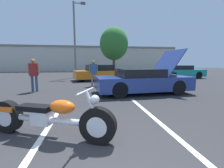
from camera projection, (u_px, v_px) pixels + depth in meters
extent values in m
cube|color=white|center=(40.00, 140.00, 2.80)|extent=(0.12, 5.63, 0.01)
cube|color=white|center=(169.00, 131.00, 3.19)|extent=(0.12, 5.63, 0.01)
cube|color=beige|center=(89.00, 59.00, 27.87)|extent=(32.00, 4.00, 4.40)
cube|color=slate|center=(89.00, 48.00, 27.58)|extent=(32.00, 4.20, 0.30)
cylinder|color=slate|center=(75.00, 41.00, 14.63)|extent=(0.18, 0.18, 7.25)
cylinder|color=slate|center=(78.00, 3.00, 14.21)|extent=(0.90, 0.10, 0.10)
cube|color=#4C4C51|center=(83.00, 3.00, 14.28)|extent=(0.44, 0.28, 0.16)
cylinder|color=brown|center=(114.00, 65.00, 18.74)|extent=(0.32, 0.32, 2.31)
ellipsoid|color=#2D702D|center=(114.00, 44.00, 18.38)|extent=(3.46, 3.46, 3.98)
cylinder|color=black|center=(98.00, 126.00, 2.66)|extent=(0.68, 0.40, 0.67)
cylinder|color=black|center=(7.00, 116.00, 3.12)|extent=(0.68, 0.40, 0.67)
cylinder|color=silver|center=(98.00, 126.00, 2.66)|extent=(0.41, 0.30, 0.37)
cylinder|color=silver|center=(7.00, 116.00, 3.12)|extent=(0.41, 0.30, 0.37)
cylinder|color=silver|center=(49.00, 120.00, 2.89)|extent=(1.61, 0.74, 0.12)
cube|color=silver|center=(42.00, 117.00, 2.92)|extent=(0.42, 0.36, 0.28)
ellipsoid|color=orange|center=(62.00, 107.00, 2.78)|extent=(0.57, 0.45, 0.26)
cube|color=black|center=(35.00, 108.00, 2.93)|extent=(0.72, 0.49, 0.10)
cube|color=orange|center=(9.00, 108.00, 3.08)|extent=(0.42, 0.34, 0.10)
cylinder|color=silver|center=(92.00, 108.00, 2.64)|extent=(0.31, 0.18, 0.63)
cylinder|color=silver|center=(86.00, 91.00, 2.63)|extent=(0.29, 0.66, 0.04)
sphere|color=silver|center=(95.00, 99.00, 2.61)|extent=(0.16, 0.16, 0.16)
cylinder|color=silver|center=(34.00, 119.00, 3.11)|extent=(1.23, 0.56, 0.09)
cube|color=navy|center=(142.00, 83.00, 7.23)|extent=(4.55, 2.20, 0.62)
cube|color=black|center=(139.00, 73.00, 7.12)|extent=(2.11, 1.83, 0.36)
cylinder|color=black|center=(178.00, 88.00, 6.76)|extent=(0.70, 0.27, 0.69)
cylinder|color=black|center=(159.00, 83.00, 8.35)|extent=(0.70, 0.27, 0.69)
cylinder|color=black|center=(120.00, 90.00, 6.15)|extent=(0.70, 0.27, 0.69)
cylinder|color=black|center=(111.00, 84.00, 7.74)|extent=(0.70, 0.27, 0.69)
cube|color=navy|center=(167.00, 63.00, 7.38)|extent=(1.05, 1.79, 1.29)
cube|color=#4C4C51|center=(165.00, 77.00, 7.46)|extent=(0.68, 1.07, 0.28)
cube|color=orange|center=(102.00, 74.00, 12.77)|extent=(4.94, 2.87, 0.64)
cube|color=black|center=(100.00, 68.00, 12.62)|extent=(2.42, 2.08, 0.47)
cylinder|color=black|center=(121.00, 76.00, 12.62)|extent=(0.71, 0.38, 0.68)
cylinder|color=black|center=(114.00, 75.00, 14.07)|extent=(0.71, 0.38, 0.68)
cylinder|color=black|center=(88.00, 78.00, 11.52)|extent=(0.71, 0.38, 0.68)
cylinder|color=black|center=(83.00, 76.00, 12.97)|extent=(0.71, 0.38, 0.68)
cube|color=teal|center=(181.00, 73.00, 14.51)|extent=(4.23, 1.95, 0.65)
cube|color=black|center=(179.00, 67.00, 14.41)|extent=(1.92, 1.71, 0.39)
cylinder|color=black|center=(198.00, 75.00, 13.96)|extent=(0.68, 0.24, 0.67)
cylinder|color=black|center=(187.00, 74.00, 15.55)|extent=(0.68, 0.24, 0.67)
cylinder|color=black|center=(173.00, 75.00, 13.52)|extent=(0.68, 0.24, 0.67)
cylinder|color=black|center=(164.00, 74.00, 15.11)|extent=(0.68, 0.24, 0.67)
cylinder|color=gray|center=(92.00, 80.00, 9.40)|extent=(0.12, 0.12, 0.78)
cylinder|color=gray|center=(95.00, 80.00, 9.43)|extent=(0.12, 0.12, 0.78)
cube|color=#335B93|center=(93.00, 69.00, 9.32)|extent=(0.36, 0.20, 0.62)
cylinder|color=#9E704C|center=(90.00, 68.00, 9.28)|extent=(0.08, 0.08, 0.55)
cylinder|color=#9E704C|center=(97.00, 68.00, 9.35)|extent=(0.08, 0.08, 0.55)
sphere|color=#9E704C|center=(93.00, 62.00, 9.26)|extent=(0.21, 0.21, 0.21)
cylinder|color=#38476B|center=(159.00, 78.00, 10.58)|extent=(0.12, 0.12, 0.86)
cylinder|color=#38476B|center=(161.00, 77.00, 10.61)|extent=(0.12, 0.12, 0.86)
cube|color=#4C7F47|center=(160.00, 67.00, 10.49)|extent=(0.36, 0.20, 0.68)
cylinder|color=#9E704C|center=(157.00, 66.00, 10.45)|extent=(0.08, 0.08, 0.61)
cylinder|color=#9E704C|center=(163.00, 66.00, 10.52)|extent=(0.08, 0.08, 0.61)
sphere|color=#9E704C|center=(161.00, 60.00, 10.43)|extent=(0.23, 0.23, 0.23)
cylinder|color=#38476B|center=(32.00, 84.00, 7.56)|extent=(0.12, 0.12, 0.80)
cylinder|color=#38476B|center=(37.00, 84.00, 7.59)|extent=(0.12, 0.12, 0.80)
cube|color=maroon|center=(34.00, 70.00, 7.48)|extent=(0.36, 0.20, 0.63)
cylinder|color=#9E704C|center=(29.00, 69.00, 7.44)|extent=(0.08, 0.08, 0.57)
cylinder|color=#9E704C|center=(38.00, 69.00, 7.50)|extent=(0.08, 0.08, 0.57)
sphere|color=#9E704C|center=(33.00, 61.00, 7.42)|extent=(0.22, 0.22, 0.22)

